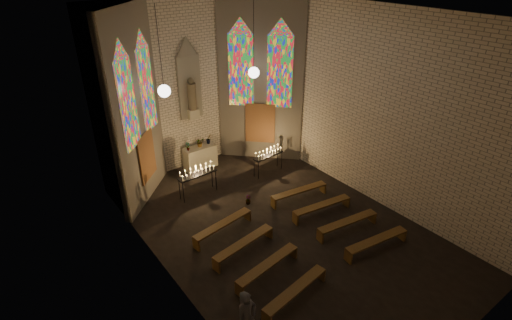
# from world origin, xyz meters

# --- Properties ---
(floor) EXTENTS (12.00, 12.00, 0.00)m
(floor) POSITION_xyz_m (0.00, 0.00, 0.00)
(floor) COLOR black
(floor) RESTS_ON ground
(room) EXTENTS (8.22, 12.43, 7.00)m
(room) POSITION_xyz_m (-0.00, 3.37, 3.72)
(room) COLOR beige
(room) RESTS_ON ground
(altar) EXTENTS (1.40, 0.60, 1.00)m
(altar) POSITION_xyz_m (0.00, 5.45, 0.50)
(altar) COLOR #BFB89B
(altar) RESTS_ON ground
(flower_vase_left) EXTENTS (0.23, 0.19, 0.39)m
(flower_vase_left) POSITION_xyz_m (-0.55, 5.43, 1.19)
(flower_vase_left) COLOR #4C723F
(flower_vase_left) RESTS_ON altar
(flower_vase_center) EXTENTS (0.38, 0.34, 0.39)m
(flower_vase_center) POSITION_xyz_m (0.04, 5.47, 1.20)
(flower_vase_center) COLOR #4C723F
(flower_vase_center) RESTS_ON altar
(flower_vase_right) EXTENTS (0.27, 0.24, 0.42)m
(flower_vase_right) POSITION_xyz_m (0.50, 5.51, 1.21)
(flower_vase_right) COLOR #4C723F
(flower_vase_right) RESTS_ON altar
(aisle_flower_pot) EXTENTS (0.22, 0.22, 0.36)m
(aisle_flower_pot) POSITION_xyz_m (0.00, 1.92, 0.18)
(aisle_flower_pot) COLOR #4C723F
(aisle_flower_pot) RESTS_ON ground
(votive_stand_left) EXTENTS (1.56, 0.41, 1.14)m
(votive_stand_left) POSITION_xyz_m (-1.15, 3.60, 0.98)
(votive_stand_left) COLOR black
(votive_stand_left) RESTS_ON ground
(votive_stand_right) EXTENTS (1.45, 0.45, 1.05)m
(votive_stand_right) POSITION_xyz_m (2.08, 3.33, 0.90)
(votive_stand_right) COLOR black
(votive_stand_right) RESTS_ON ground
(pew_left_0) EXTENTS (2.33, 0.65, 0.44)m
(pew_left_0) POSITION_xyz_m (-1.71, 0.98, 0.36)
(pew_left_0) COLOR #4F3516
(pew_left_0) RESTS_ON ground
(pew_right_0) EXTENTS (2.33, 0.65, 0.44)m
(pew_right_0) POSITION_xyz_m (1.71, 0.98, 0.36)
(pew_right_0) COLOR #4F3516
(pew_right_0) RESTS_ON ground
(pew_left_1) EXTENTS (2.33, 0.65, 0.44)m
(pew_left_1) POSITION_xyz_m (-1.71, -0.22, 0.36)
(pew_left_1) COLOR #4F3516
(pew_left_1) RESTS_ON ground
(pew_right_1) EXTENTS (2.33, 0.65, 0.44)m
(pew_right_1) POSITION_xyz_m (1.71, -0.22, 0.36)
(pew_right_1) COLOR #4F3516
(pew_right_1) RESTS_ON ground
(pew_left_2) EXTENTS (2.33, 0.65, 0.44)m
(pew_left_2) POSITION_xyz_m (-1.71, -1.42, 0.36)
(pew_left_2) COLOR #4F3516
(pew_left_2) RESTS_ON ground
(pew_right_2) EXTENTS (2.33, 0.65, 0.44)m
(pew_right_2) POSITION_xyz_m (1.71, -1.42, 0.36)
(pew_right_2) COLOR #4F3516
(pew_right_2) RESTS_ON ground
(pew_left_3) EXTENTS (2.33, 0.65, 0.44)m
(pew_left_3) POSITION_xyz_m (-1.71, -2.62, 0.36)
(pew_left_3) COLOR #4F3516
(pew_left_3) RESTS_ON ground
(pew_right_3) EXTENTS (2.33, 0.65, 0.44)m
(pew_right_3) POSITION_xyz_m (1.71, -2.62, 0.36)
(pew_right_3) COLOR #4F3516
(pew_right_3) RESTS_ON ground
(visitor) EXTENTS (0.63, 0.46, 1.58)m
(visitor) POSITION_xyz_m (-3.50, -2.88, 0.79)
(visitor) COLOR #474750
(visitor) RESTS_ON ground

